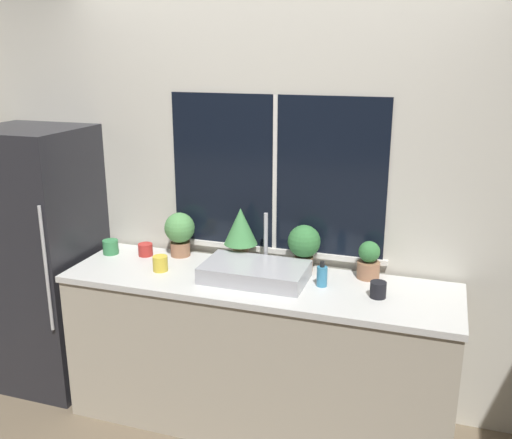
% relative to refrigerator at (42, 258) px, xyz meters
% --- Properties ---
extents(wall_back, '(8.00, 0.09, 2.70)m').
position_rel_refrigerator_xyz_m(wall_back, '(1.47, 0.32, 0.51)').
color(wall_back, beige).
rests_on(wall_back, ground_plane).
extents(wall_left, '(0.06, 7.00, 2.70)m').
position_rel_refrigerator_xyz_m(wall_left, '(-0.61, 1.16, 0.51)').
color(wall_left, beige).
rests_on(wall_left, ground_plane).
extents(counter, '(2.19, 0.62, 0.90)m').
position_rel_refrigerator_xyz_m(counter, '(1.47, -0.05, -0.39)').
color(counter, '#B2A893').
rests_on(counter, ground_plane).
extents(refrigerator, '(0.65, 0.66, 1.68)m').
position_rel_refrigerator_xyz_m(refrigerator, '(0.00, 0.00, 0.00)').
color(refrigerator, '#232328').
rests_on(refrigerator, ground_plane).
extents(sink, '(0.57, 0.39, 0.33)m').
position_rel_refrigerator_xyz_m(sink, '(1.46, -0.04, 0.11)').
color(sink, '#ADADB2').
rests_on(sink, counter).
extents(potted_plant_far_left, '(0.19, 0.19, 0.27)m').
position_rel_refrigerator_xyz_m(potted_plant_far_left, '(0.90, 0.18, 0.22)').
color(potted_plant_far_left, '#9E6B4C').
rests_on(potted_plant_far_left, counter).
extents(potted_plant_center_left, '(0.20, 0.20, 0.34)m').
position_rel_refrigerator_xyz_m(potted_plant_center_left, '(1.29, 0.18, 0.27)').
color(potted_plant_center_left, '#9E6B4C').
rests_on(potted_plant_center_left, counter).
extents(potted_plant_center_right, '(0.19, 0.19, 0.27)m').
position_rel_refrigerator_xyz_m(potted_plant_center_right, '(1.68, 0.18, 0.22)').
color(potted_plant_center_right, '#9E6B4C').
rests_on(potted_plant_center_right, counter).
extents(potted_plant_far_right, '(0.13, 0.13, 0.21)m').
position_rel_refrigerator_xyz_m(potted_plant_far_right, '(2.05, 0.18, 0.17)').
color(potted_plant_far_right, '#9E6B4C').
rests_on(potted_plant_far_right, counter).
extents(soap_bottle, '(0.06, 0.06, 0.14)m').
position_rel_refrigerator_xyz_m(soap_bottle, '(1.83, -0.01, 0.12)').
color(soap_bottle, teal).
rests_on(soap_bottle, counter).
extents(mug_yellow, '(0.09, 0.09, 0.09)m').
position_rel_refrigerator_xyz_m(mug_yellow, '(0.90, -0.09, 0.11)').
color(mug_yellow, gold).
rests_on(mug_yellow, counter).
extents(mug_red, '(0.09, 0.09, 0.08)m').
position_rel_refrigerator_xyz_m(mug_red, '(0.69, 0.11, 0.10)').
color(mug_red, '#B72D28').
rests_on(mug_red, counter).
extents(mug_green, '(0.10, 0.10, 0.09)m').
position_rel_refrigerator_xyz_m(mug_green, '(0.47, 0.07, 0.11)').
color(mug_green, '#38844C').
rests_on(mug_green, counter).
extents(mug_black, '(0.08, 0.08, 0.08)m').
position_rel_refrigerator_xyz_m(mug_black, '(2.13, -0.07, 0.10)').
color(mug_black, black).
rests_on(mug_black, counter).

